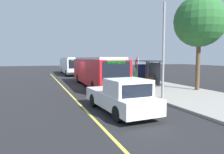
{
  "coord_description": "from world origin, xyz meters",
  "views": [
    {
      "loc": [
        20.93,
        -4.74,
        2.89
      ],
      "look_at": [
        3.76,
        1.57,
        1.22
      ],
      "focal_mm": 33.52,
      "sensor_mm": 36.0,
      "label": 1
    }
  ],
  "objects_px": {
    "pickup_truck": "(121,97)",
    "pedestrian_commuter": "(135,76)",
    "transit_bus_main": "(96,71)",
    "transit_bus_second": "(70,65)",
    "route_sign_post": "(137,69)",
    "waiting_bench": "(147,80)"
  },
  "relations": [
    {
      "from": "waiting_bench",
      "to": "pedestrian_commuter",
      "type": "height_order",
      "value": "pedestrian_commuter"
    },
    {
      "from": "pickup_truck",
      "to": "waiting_bench",
      "type": "xyz_separation_m",
      "value": [
        -8.29,
        6.32,
        -0.22
      ]
    },
    {
      "from": "waiting_bench",
      "to": "route_sign_post",
      "type": "bearing_deg",
      "value": -45.36
    },
    {
      "from": "route_sign_post",
      "to": "pedestrian_commuter",
      "type": "distance_m",
      "value": 3.02
    },
    {
      "from": "transit_bus_main",
      "to": "pedestrian_commuter",
      "type": "bearing_deg",
      "value": 64.14
    },
    {
      "from": "transit_bus_second",
      "to": "pedestrian_commuter",
      "type": "height_order",
      "value": "transit_bus_second"
    },
    {
      "from": "route_sign_post",
      "to": "pedestrian_commuter",
      "type": "height_order",
      "value": "route_sign_post"
    },
    {
      "from": "pickup_truck",
      "to": "route_sign_post",
      "type": "distance_m",
      "value": 7.23
    },
    {
      "from": "transit_bus_main",
      "to": "pickup_truck",
      "type": "distance_m",
      "value": 10.48
    },
    {
      "from": "route_sign_post",
      "to": "transit_bus_second",
      "type": "bearing_deg",
      "value": -173.82
    },
    {
      "from": "waiting_bench",
      "to": "pedestrian_commuter",
      "type": "relative_size",
      "value": 0.95
    },
    {
      "from": "transit_bus_main",
      "to": "waiting_bench",
      "type": "bearing_deg",
      "value": 66.84
    },
    {
      "from": "route_sign_post",
      "to": "pedestrian_commuter",
      "type": "bearing_deg",
      "value": 156.22
    },
    {
      "from": "transit_bus_main",
      "to": "route_sign_post",
      "type": "bearing_deg",
      "value": 28.81
    },
    {
      "from": "transit_bus_main",
      "to": "transit_bus_second",
      "type": "distance_m",
      "value": 16.89
    },
    {
      "from": "waiting_bench",
      "to": "transit_bus_main",
      "type": "bearing_deg",
      "value": -113.16
    },
    {
      "from": "route_sign_post",
      "to": "transit_bus_main",
      "type": "bearing_deg",
      "value": -151.19
    },
    {
      "from": "pickup_truck",
      "to": "pedestrian_commuter",
      "type": "xyz_separation_m",
      "value": [
        -8.6,
        5.12,
        0.26
      ]
    },
    {
      "from": "transit_bus_second",
      "to": "pickup_truck",
      "type": "bearing_deg",
      "value": -3.47
    },
    {
      "from": "transit_bus_main",
      "to": "transit_bus_second",
      "type": "xyz_separation_m",
      "value": [
        -16.89,
        0.11,
        -0.0
      ]
    },
    {
      "from": "transit_bus_second",
      "to": "pickup_truck",
      "type": "relative_size",
      "value": 2.13
    },
    {
      "from": "waiting_bench",
      "to": "pedestrian_commuter",
      "type": "distance_m",
      "value": 1.33
    }
  ]
}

